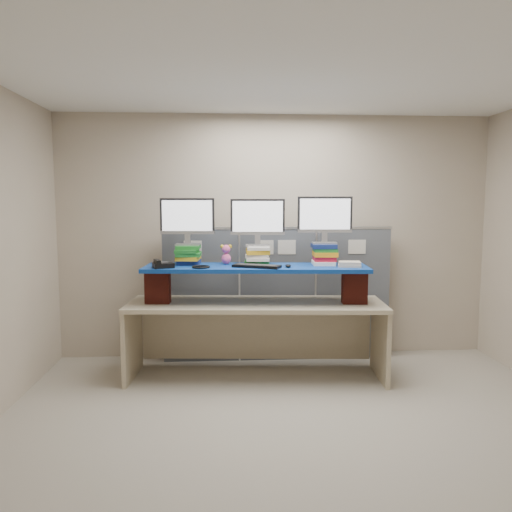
{
  "coord_description": "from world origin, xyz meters",
  "views": [
    {
      "loc": [
        -0.6,
        -3.78,
        1.81
      ],
      "look_at": [
        -0.28,
        1.2,
        1.26
      ],
      "focal_mm": 35.0,
      "sensor_mm": 36.0,
      "label": 1
    }
  ],
  "objects": [
    {
      "name": "book_stack_left",
      "position": [
        -0.97,
        1.37,
        1.26
      ],
      "size": [
        0.27,
        0.31,
        0.2
      ],
      "color": "navy",
      "rests_on": "blue_board"
    },
    {
      "name": "book_stack_right",
      "position": [
        0.43,
        1.27,
        1.27
      ],
      "size": [
        0.27,
        0.31,
        0.21
      ],
      "color": "white",
      "rests_on": "blue_board"
    },
    {
      "name": "monitor_center",
      "position": [
        -0.26,
        1.32,
        1.63
      ],
      "size": [
        0.56,
        0.17,
        0.48
      ],
      "rotation": [
        0.0,
        0.0,
        -0.07
      ],
      "color": "#9C9BA0",
      "rests_on": "book_stack_center"
    },
    {
      "name": "cubicle_partition",
      "position": [
        -0.0,
        1.78,
        0.77
      ],
      "size": [
        2.6,
        0.06,
        1.53
      ],
      "color": "#4C515A",
      "rests_on": "ground"
    },
    {
      "name": "brick_pier_left",
      "position": [
        -1.27,
        1.22,
        0.96
      ],
      "size": [
        0.25,
        0.15,
        0.33
      ],
      "primitive_type": "cube",
      "rotation": [
        0.0,
        0.0,
        -0.07
      ],
      "color": "maroon",
      "rests_on": "desk"
    },
    {
      "name": "blue_board",
      "position": [
        -0.28,
        1.2,
        1.14
      ],
      "size": [
        2.28,
        0.72,
        0.04
      ],
      "primitive_type": "cube",
      "rotation": [
        0.0,
        0.0,
        -0.07
      ],
      "color": "navy",
      "rests_on": "brick_pier_left"
    },
    {
      "name": "monitor_right",
      "position": [
        0.43,
        1.27,
        1.65
      ],
      "size": [
        0.56,
        0.17,
        0.48
      ],
      "rotation": [
        0.0,
        0.0,
        -0.07
      ],
      "color": "#9C9BA0",
      "rests_on": "book_stack_right"
    },
    {
      "name": "room",
      "position": [
        0.0,
        0.0,
        1.4
      ],
      "size": [
        5.0,
        4.0,
        2.8
      ],
      "color": "#BAAC99",
      "rests_on": "ground"
    },
    {
      "name": "mouse",
      "position": [
        0.03,
        1.06,
        1.18
      ],
      "size": [
        0.07,
        0.11,
        0.03
      ],
      "primitive_type": "ellipsoid",
      "rotation": [
        0.0,
        0.0,
        0.09
      ],
      "color": "black",
      "rests_on": "blue_board"
    },
    {
      "name": "binder_stack",
      "position": [
        0.64,
        1.07,
        1.19
      ],
      "size": [
        0.25,
        0.21,
        0.05
      ],
      "rotation": [
        0.0,
        0.0,
        -0.16
      ],
      "color": "beige",
      "rests_on": "blue_board"
    },
    {
      "name": "plush_toy",
      "position": [
        -0.58,
        1.35,
        1.27
      ],
      "size": [
        0.12,
        0.09,
        0.2
      ],
      "rotation": [
        0.0,
        0.0,
        0.13
      ],
      "color": "pink",
      "rests_on": "blue_board"
    },
    {
      "name": "monitor_left",
      "position": [
        -0.98,
        1.37,
        1.64
      ],
      "size": [
        0.56,
        0.17,
        0.48
      ],
      "rotation": [
        0.0,
        0.0,
        -0.07
      ],
      "color": "#9C9BA0",
      "rests_on": "book_stack_left"
    },
    {
      "name": "headset",
      "position": [
        -0.83,
        1.08,
        1.17
      ],
      "size": [
        0.18,
        0.18,
        0.02
      ],
      "primitive_type": "torus",
      "rotation": [
        0.0,
        0.0,
        0.02
      ],
      "color": "black",
      "rests_on": "blue_board"
    },
    {
      "name": "desk",
      "position": [
        -0.28,
        1.2,
        0.63
      ],
      "size": [
        2.64,
        0.94,
        0.79
      ],
      "rotation": [
        0.0,
        0.0,
        -0.07
      ],
      "color": "#BBAC8E",
      "rests_on": "ground"
    },
    {
      "name": "brick_pier_right",
      "position": [
        0.7,
        1.08,
        0.96
      ],
      "size": [
        0.25,
        0.15,
        0.33
      ],
      "primitive_type": "cube",
      "rotation": [
        0.0,
        0.0,
        -0.07
      ],
      "color": "maroon",
      "rests_on": "desk"
    },
    {
      "name": "book_stack_center",
      "position": [
        -0.26,
        1.32,
        1.26
      ],
      "size": [
        0.28,
        0.31,
        0.19
      ],
      "color": "#207B2A",
      "rests_on": "blue_board"
    },
    {
      "name": "keyboard",
      "position": [
        -0.28,
        1.08,
        1.18
      ],
      "size": [
        0.49,
        0.33,
        0.03
      ],
      "rotation": [
        0.0,
        0.0,
        -0.42
      ],
      "color": "black",
      "rests_on": "blue_board"
    },
    {
      "name": "desk_phone",
      "position": [
        -1.21,
        1.12,
        1.19
      ],
      "size": [
        0.24,
        0.22,
        0.08
      ],
      "rotation": [
        0.0,
        0.0,
        0.32
      ],
      "color": "black",
      "rests_on": "blue_board"
    }
  ]
}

